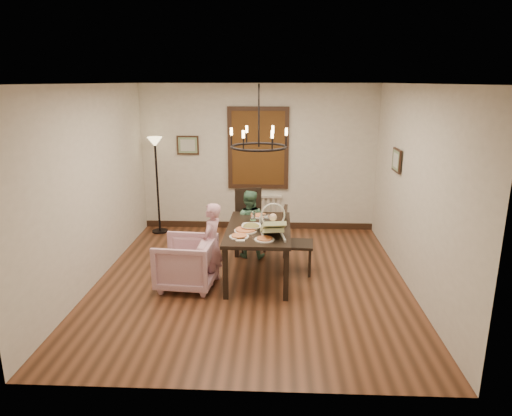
# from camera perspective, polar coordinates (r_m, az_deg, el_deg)

# --- Properties ---
(room_shell) EXTENTS (4.51, 5.00, 2.81)m
(room_shell) POSITION_cam_1_polar(r_m,az_deg,el_deg) (6.72, -0.46, 3.27)
(room_shell) COLOR brown
(room_shell) RESTS_ON ground
(dining_table) EXTENTS (0.94, 1.65, 0.77)m
(dining_table) POSITION_cam_1_polar(r_m,az_deg,el_deg) (6.69, 0.33, -3.13)
(dining_table) COLOR black
(dining_table) RESTS_ON room_shell
(chair_far) EXTENTS (0.58, 0.58, 1.06)m
(chair_far) POSITION_cam_1_polar(r_m,az_deg,el_deg) (7.82, -0.62, -1.52)
(chair_far) COLOR black
(chair_far) RESTS_ON room_shell
(chair_right) EXTENTS (0.48, 0.48, 1.02)m
(chair_right) POSITION_cam_1_polar(r_m,az_deg,el_deg) (6.94, 5.29, -4.04)
(chair_right) COLOR black
(chair_right) RESTS_ON room_shell
(armchair) EXTENTS (0.86, 0.84, 0.72)m
(armchair) POSITION_cam_1_polar(r_m,az_deg,el_deg) (6.55, -8.74, -6.77)
(armchair) COLOR #DDA9BD
(armchair) RESTS_ON room_shell
(elderly_woman) EXTENTS (0.32, 0.41, 0.99)m
(elderly_woman) POSITION_cam_1_polar(r_m,az_deg,el_deg) (6.58, -5.53, -5.31)
(elderly_woman) COLOR #CA8E9F
(elderly_woman) RESTS_ON room_shell
(seated_man) EXTENTS (0.49, 0.40, 0.94)m
(seated_man) POSITION_cam_1_polar(r_m,az_deg,el_deg) (7.53, -0.90, -2.70)
(seated_man) COLOR #48795B
(seated_man) RESTS_ON room_shell
(baby_bouncer) EXTENTS (0.43, 0.54, 0.32)m
(baby_bouncer) POSITION_cam_1_polar(r_m,az_deg,el_deg) (6.23, 2.12, -2.21)
(baby_bouncer) COLOR beige
(baby_bouncer) RESTS_ON dining_table
(salad_bowl) EXTENTS (0.34, 0.34, 0.08)m
(salad_bowl) POSITION_cam_1_polar(r_m,az_deg,el_deg) (6.55, -0.59, -2.37)
(salad_bowl) COLOR white
(salad_bowl) RESTS_ON dining_table
(pizza_platter) EXTENTS (0.33, 0.33, 0.04)m
(pizza_platter) POSITION_cam_1_polar(r_m,az_deg,el_deg) (6.48, -1.31, -2.80)
(pizza_platter) COLOR tan
(pizza_platter) RESTS_ON dining_table
(drinking_glass) EXTENTS (0.07, 0.07, 0.15)m
(drinking_glass) POSITION_cam_1_polar(r_m,az_deg,el_deg) (6.79, 0.88, -1.44)
(drinking_glass) COLOR silver
(drinking_glass) RESTS_ON dining_table
(window_blinds) EXTENTS (1.00, 0.03, 1.40)m
(window_blinds) POSITION_cam_1_polar(r_m,az_deg,el_deg) (8.74, 0.28, 7.47)
(window_blinds) COLOR #522F10
(window_blinds) RESTS_ON room_shell
(radiator) EXTENTS (0.92, 0.12, 0.62)m
(radiator) POSITION_cam_1_polar(r_m,az_deg,el_deg) (9.02, 0.27, -0.40)
(radiator) COLOR silver
(radiator) RESTS_ON room_shell
(picture_back) EXTENTS (0.42, 0.03, 0.36)m
(picture_back) POSITION_cam_1_polar(r_m,az_deg,el_deg) (8.90, -8.52, 7.78)
(picture_back) COLOR black
(picture_back) RESTS_ON room_shell
(picture_right) EXTENTS (0.03, 0.42, 0.36)m
(picture_right) POSITION_cam_1_polar(r_m,az_deg,el_deg) (7.42, 17.17, 5.72)
(picture_right) COLOR black
(picture_right) RESTS_ON room_shell
(floor_lamp) EXTENTS (0.30, 0.30, 1.80)m
(floor_lamp) POSITION_cam_1_polar(r_m,az_deg,el_deg) (8.85, -12.22, 2.61)
(floor_lamp) COLOR black
(floor_lamp) RESTS_ON room_shell
(chandelier) EXTENTS (0.80, 0.80, 0.04)m
(chandelier) POSITION_cam_1_polar(r_m,az_deg,el_deg) (6.40, 0.35, 7.66)
(chandelier) COLOR black
(chandelier) RESTS_ON room_shell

